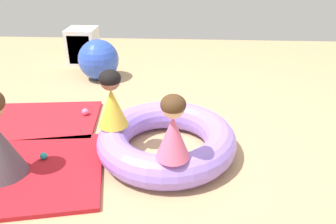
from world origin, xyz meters
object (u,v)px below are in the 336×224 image
at_px(inflatable_cushion, 167,140).
at_px(exercise_ball_large, 99,60).
at_px(storage_cube, 83,47).
at_px(play_ball_teal, 44,156).
at_px(child_in_pink, 173,128).
at_px(play_ball_pink, 85,112).
at_px(child_in_yellow, 112,99).

bearing_deg(inflatable_cushion, exercise_ball_large, 120.29).
xyz_separation_m(inflatable_cushion, storage_cube, (-1.48, 2.46, 0.14)).
height_order(inflatable_cushion, play_ball_teal, inflatable_cushion).
xyz_separation_m(play_ball_teal, exercise_ball_large, (-0.00, 2.04, 0.21)).
bearing_deg(storage_cube, child_in_pink, -62.04).
xyz_separation_m(play_ball_pink, exercise_ball_large, (-0.13, 1.20, 0.20)).
height_order(child_in_pink, exercise_ball_large, child_in_pink).
relative_size(play_ball_pink, exercise_ball_large, 0.14).
xyz_separation_m(child_in_yellow, storage_cube, (-1.00, 2.46, -0.25)).
bearing_deg(inflatable_cushion, play_ball_pink, 146.28).
relative_size(child_in_pink, exercise_ball_large, 0.90).
height_order(child_in_pink, play_ball_teal, child_in_pink).
relative_size(inflatable_cushion, child_in_pink, 2.46).
height_order(inflatable_cushion, storage_cube, storage_cube).
relative_size(inflatable_cushion, play_ball_teal, 19.96).
distance_m(child_in_yellow, exercise_ball_large, 1.94).
relative_size(child_in_pink, play_ball_pink, 6.65).
bearing_deg(storage_cube, inflatable_cushion, -59.01).
bearing_deg(exercise_ball_large, inflatable_cushion, -59.71).
height_order(play_ball_teal, storage_cube, storage_cube).
distance_m(child_in_pink, play_ball_teal, 1.25).
xyz_separation_m(inflatable_cushion, play_ball_pink, (-0.93, 0.62, -0.06)).
distance_m(inflatable_cushion, child_in_yellow, 0.61).
height_order(child_in_yellow, storage_cube, child_in_yellow).
relative_size(inflatable_cushion, storage_cube, 2.23).
bearing_deg(storage_cube, exercise_ball_large, -57.04).
relative_size(child_in_yellow, child_in_pink, 1.01).
bearing_deg(child_in_yellow, play_ball_pink, -120.76).
bearing_deg(child_in_pink, play_ball_pink, -33.87).
bearing_deg(storage_cube, play_ball_teal, -81.19).
bearing_deg(play_ball_teal, inflatable_cushion, 11.66).
height_order(inflatable_cushion, child_in_pink, child_in_pink).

